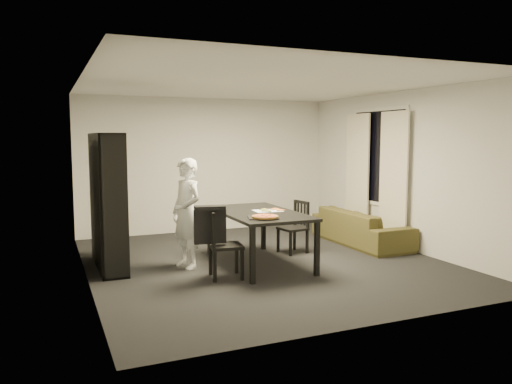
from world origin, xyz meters
name	(u,v)px	position (x,y,z in m)	size (l,w,h in m)	color
room	(264,175)	(0.00, 0.00, 1.30)	(5.01, 5.51, 2.61)	black
window_pane	(379,157)	(2.48, 0.60, 1.50)	(0.02, 1.40, 1.60)	black
window_frame	(379,157)	(2.48, 0.60, 1.50)	(0.03, 1.52, 1.72)	white
curtain_left	(393,179)	(2.40, 0.08, 1.15)	(0.03, 0.70, 2.25)	silver
curtain_right	(357,175)	(2.40, 1.12, 1.15)	(0.03, 0.70, 2.25)	silver
bookshelf	(107,201)	(-2.16, 0.60, 0.95)	(0.35, 1.50, 1.90)	black
dining_table	(259,216)	(-0.13, -0.11, 0.71)	(1.03, 1.86, 0.77)	black
chair_left	(219,240)	(-0.89, -0.58, 0.51)	(0.48, 0.48, 0.89)	black
chair_right	(297,223)	(0.73, 0.35, 0.47)	(0.45, 0.45, 0.83)	black
draped_jacket	(210,223)	(-1.01, -0.56, 0.74)	(0.42, 0.23, 0.49)	black
person	(187,213)	(-1.14, 0.13, 0.78)	(0.57, 0.37, 1.55)	white
baking_tray	(263,217)	(-0.30, -0.64, 0.78)	(0.40, 0.32, 0.01)	black
pepperoni_pizza	(265,217)	(-0.30, -0.71, 0.80)	(0.35, 0.35, 0.03)	olive
kitchen_towel	(268,211)	(0.01, -0.11, 0.78)	(0.40, 0.30, 0.01)	white
pizza_slices	(271,210)	(0.07, -0.11, 0.79)	(0.37, 0.31, 0.01)	#D68D42
sofa	(361,227)	(2.06, 0.48, 0.30)	(2.03, 0.80, 0.59)	#3A3B17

